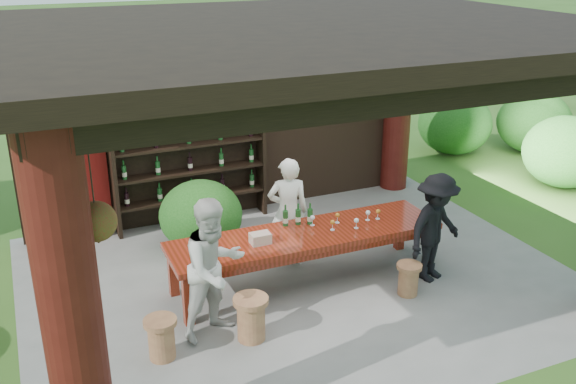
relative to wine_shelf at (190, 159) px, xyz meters
name	(u,v)px	position (x,y,z in m)	size (l,w,h in m)	color
ground	(299,278)	(0.84, -2.45, -1.11)	(90.00, 90.00, 0.00)	#2D5119
pavilion	(286,123)	(0.83, -2.02, 1.02)	(7.50, 6.00, 3.60)	slate
wine_shelf	(190,159)	(0.00, 0.00, 0.00)	(2.52, 0.38, 2.22)	black
tasting_table	(306,240)	(0.87, -2.59, -0.48)	(3.75, 0.99, 0.75)	#5A1D0C
stool_near_left	(251,317)	(-0.30, -3.57, -0.82)	(0.42, 0.42, 0.55)	brown
stool_near_right	(408,278)	(1.98, -3.44, -0.88)	(0.34, 0.34, 0.44)	brown
stool_far_left	(161,337)	(-1.35, -3.51, -0.85)	(0.38, 0.38, 0.50)	brown
host	(288,212)	(0.88, -1.95, -0.31)	(0.59, 0.39, 1.61)	white
guest_woman	(214,268)	(-0.63, -3.26, -0.25)	(0.84, 0.65, 1.73)	beige
guest_man	(435,228)	(2.53, -3.20, -0.34)	(1.00, 0.57, 1.55)	black
table_bottles	(298,214)	(0.88, -2.30, -0.21)	(0.41, 0.16, 0.31)	#194C1E
table_glasses	(348,219)	(1.51, -2.57, -0.29)	(1.01, 0.39, 0.15)	silver
napkin_basket	(260,238)	(0.19, -2.64, -0.29)	(0.26, 0.18, 0.14)	#BF6672
shrubs	(399,196)	(3.04, -1.54, -0.56)	(14.84, 8.26, 1.36)	#194C14
trees	(482,14)	(4.32, -1.55, 2.25)	(22.14, 10.05, 4.80)	#3F2819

